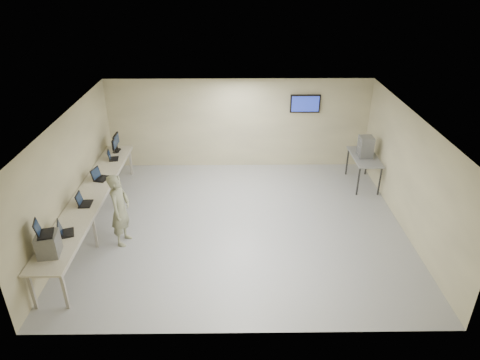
{
  "coord_description": "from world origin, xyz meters",
  "views": [
    {
      "loc": [
        -0.11,
        -9.0,
        5.9
      ],
      "look_at": [
        0.0,
        0.2,
        1.15
      ],
      "focal_mm": 32.0,
      "sensor_mm": 36.0,
      "label": 1
    }
  ],
  "objects_px": {
    "workbench": "(91,197)",
    "soldier": "(120,210)",
    "equipment_box": "(48,244)",
    "side_table": "(365,159)"
  },
  "relations": [
    {
      "from": "equipment_box",
      "to": "side_table",
      "type": "bearing_deg",
      "value": 23.03
    },
    {
      "from": "equipment_box",
      "to": "soldier",
      "type": "height_order",
      "value": "soldier"
    },
    {
      "from": "workbench",
      "to": "side_table",
      "type": "height_order",
      "value": "workbench"
    },
    {
      "from": "equipment_box",
      "to": "side_table",
      "type": "distance_m",
      "value": 8.53
    },
    {
      "from": "workbench",
      "to": "soldier",
      "type": "relative_size",
      "value": 3.43
    },
    {
      "from": "workbench",
      "to": "soldier",
      "type": "xyz_separation_m",
      "value": [
        0.87,
        -0.7,
        0.05
      ]
    },
    {
      "from": "workbench",
      "to": "equipment_box",
      "type": "xyz_separation_m",
      "value": [
        -0.06,
        -2.35,
        0.3
      ]
    },
    {
      "from": "equipment_box",
      "to": "workbench",
      "type": "bearing_deg",
      "value": 79.78
    },
    {
      "from": "workbench",
      "to": "soldier",
      "type": "distance_m",
      "value": 1.11
    },
    {
      "from": "workbench",
      "to": "equipment_box",
      "type": "distance_m",
      "value": 2.37
    }
  ]
}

